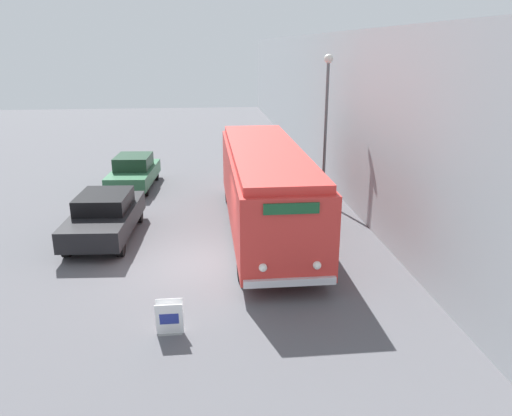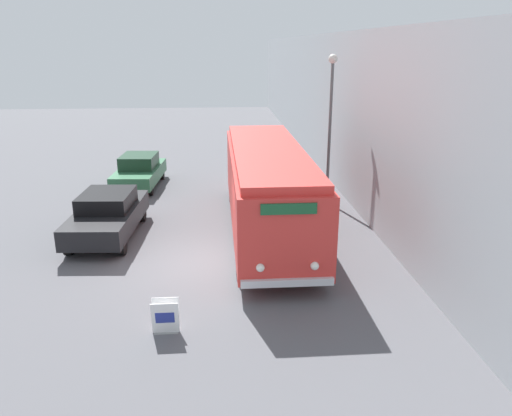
% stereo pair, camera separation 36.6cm
% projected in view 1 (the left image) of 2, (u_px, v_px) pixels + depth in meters
% --- Properties ---
extents(ground_plane, '(80.00, 80.00, 0.00)m').
position_uv_depth(ground_plane, '(201.00, 263.00, 15.24)').
color(ground_plane, '#56565B').
extents(building_wall_right, '(0.30, 60.00, 6.89)m').
position_uv_depth(building_wall_right, '(327.00, 107.00, 24.23)').
color(building_wall_right, '#9EA3A8').
rests_on(building_wall_right, ground_plane).
extents(vintage_bus, '(2.52, 10.36, 3.03)m').
position_uv_depth(vintage_bus, '(266.00, 185.00, 17.25)').
color(vintage_bus, black).
rests_on(vintage_bus, ground_plane).
extents(sign_board, '(0.62, 0.31, 0.83)m').
position_uv_depth(sign_board, '(169.00, 318.00, 11.37)').
color(sign_board, gray).
rests_on(sign_board, ground_plane).
extents(streetlamp, '(0.36, 0.36, 6.00)m').
position_uv_depth(streetlamp, '(326.00, 108.00, 19.97)').
color(streetlamp, '#595E60').
rests_on(streetlamp, ground_plane).
extents(parked_car_near, '(2.23, 4.67, 1.55)m').
position_uv_depth(parked_car_near, '(105.00, 216.00, 16.99)').
color(parked_car_near, black).
rests_on(parked_car_near, ground_plane).
extents(parked_car_mid, '(2.12, 4.27, 1.50)m').
position_uv_depth(parked_car_mid, '(134.00, 172.00, 23.09)').
color(parked_car_mid, black).
rests_on(parked_car_mid, ground_plane).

